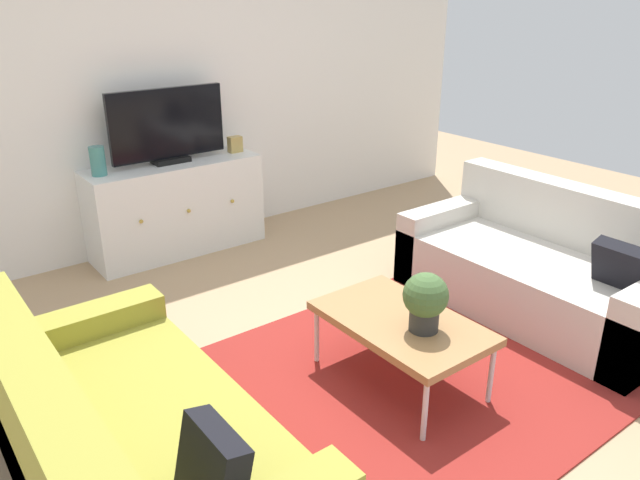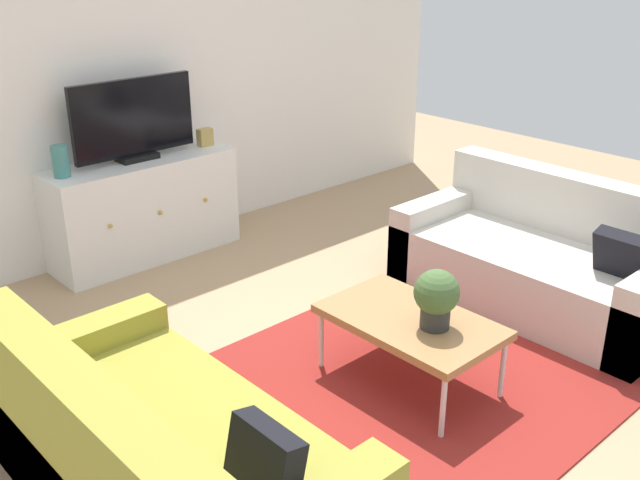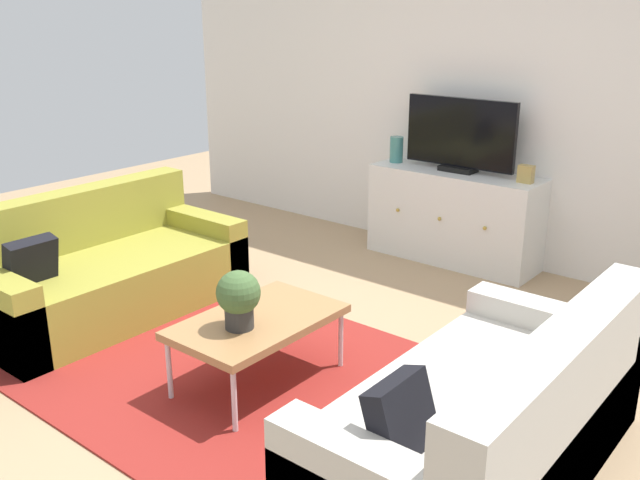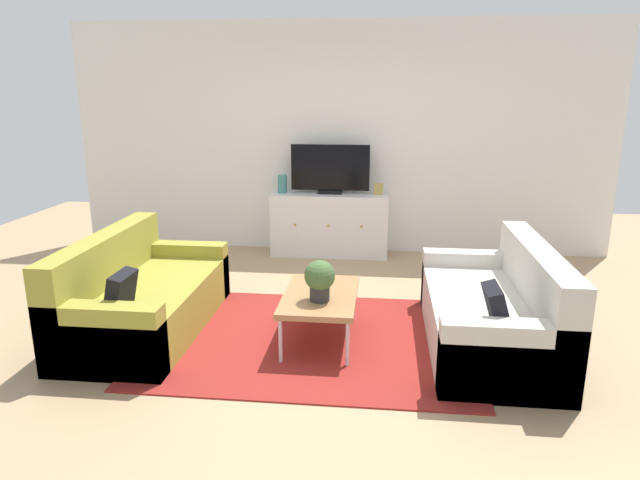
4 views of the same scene
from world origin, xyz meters
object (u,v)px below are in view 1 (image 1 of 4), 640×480
(coffee_table, at_px, (401,324))
(tv_console, at_px, (176,207))
(mantel_clock, at_px, (235,144))
(flat_screen_tv, at_px, (168,126))
(potted_plant, at_px, (425,299))
(couch_right_side, at_px, (545,271))
(glass_vase, at_px, (98,161))
(couch_left_side, at_px, (121,457))

(coffee_table, xyz_separation_m, tv_console, (-0.15, 2.41, 0.01))
(coffee_table, xyz_separation_m, mantel_clock, (0.41, 2.41, 0.44))
(flat_screen_tv, bearing_deg, tv_console, -90.00)
(potted_plant, relative_size, mantel_clock, 2.39)
(flat_screen_tv, bearing_deg, potted_plant, -86.38)
(couch_right_side, height_order, glass_vase, glass_vase)
(couch_left_side, xyz_separation_m, potted_plant, (1.52, -0.18, 0.30))
(glass_vase, distance_m, mantel_clock, 1.13)
(coffee_table, bearing_deg, glass_vase, 106.54)
(couch_right_side, height_order, potted_plant, couch_right_side)
(potted_plant, bearing_deg, flat_screen_tv, 93.62)
(tv_console, height_order, glass_vase, glass_vase)
(couch_right_side, relative_size, mantel_clock, 13.50)
(couch_left_side, xyz_separation_m, mantel_clock, (1.92, 2.37, 0.54))
(couch_left_side, xyz_separation_m, tv_console, (1.36, 2.37, 0.10))
(couch_left_side, height_order, tv_console, couch_left_side)
(couch_left_side, bearing_deg, potted_plant, -6.91)
(potted_plant, height_order, glass_vase, glass_vase)
(potted_plant, bearing_deg, couch_right_side, 7.73)
(couch_right_side, xyz_separation_m, glass_vase, (-2.08, 2.37, 0.58))
(flat_screen_tv, height_order, mantel_clock, flat_screen_tv)
(coffee_table, bearing_deg, flat_screen_tv, 93.55)
(couch_left_side, distance_m, potted_plant, 1.56)
(couch_left_side, bearing_deg, flat_screen_tv, 60.48)
(couch_left_side, distance_m, coffee_table, 1.51)
(coffee_table, height_order, tv_console, tv_console)
(couch_right_side, bearing_deg, mantel_clock, 111.87)
(flat_screen_tv, xyz_separation_m, mantel_clock, (0.57, -0.02, -0.22))
(couch_left_side, height_order, mantel_clock, mantel_clock)
(coffee_table, relative_size, glass_vase, 4.32)
(potted_plant, distance_m, glass_vase, 2.68)
(couch_left_side, distance_m, couch_right_side, 2.87)
(couch_left_side, height_order, glass_vase, glass_vase)
(couch_right_side, relative_size, flat_screen_tv, 1.92)
(couch_right_side, bearing_deg, couch_left_side, 180.00)
(tv_console, bearing_deg, coffee_table, -86.42)
(potted_plant, height_order, flat_screen_tv, flat_screen_tv)
(couch_right_side, xyz_separation_m, potted_plant, (-1.36, -0.18, 0.30))
(glass_vase, relative_size, mantel_clock, 1.64)
(glass_vase, bearing_deg, tv_console, -0.00)
(coffee_table, relative_size, mantel_clock, 7.07)
(couch_left_side, distance_m, tv_console, 2.74)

